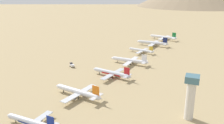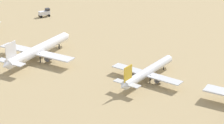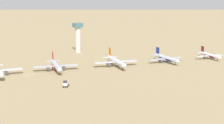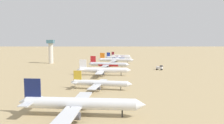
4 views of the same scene
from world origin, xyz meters
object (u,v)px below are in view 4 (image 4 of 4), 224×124
parked_jet_5 (115,60)px  parked_jet_7 (120,56)px  service_truck (160,67)px  parked_jet_6 (118,58)px  parked_jet_2 (100,83)px  control_tower (51,50)px  parked_jet_3 (103,70)px  parked_jet_1 (79,104)px  parked_jet_4 (108,64)px

parked_jet_5 → parked_jet_7: size_ratio=1.32×
parked_jet_5 → service_truck: (36.22, -52.01, -1.71)m
parked_jet_6 → service_truck: 97.59m
parked_jet_2 → control_tower: bearing=116.0°
parked_jet_3 → parked_jet_1: bearing=-93.0°
parked_jet_2 → parked_jet_7: parked_jet_2 is taller
parked_jet_2 → parked_jet_5: 122.58m
parked_jet_1 → parked_jet_7: parked_jet_1 is taller
parked_jet_7 → parked_jet_2: bearing=-95.1°
parked_jet_2 → parked_jet_7: 202.12m
parked_jet_1 → parked_jet_5: bearing=85.0°
parked_jet_1 → parked_jet_6: (18.26, 199.19, -0.74)m
parked_jet_2 → control_tower: control_tower is taller
parked_jet_6 → parked_jet_7: parked_jet_6 is taller
parked_jet_4 → control_tower: (-62.56, 42.87, 10.72)m
parked_jet_1 → parked_jet_2: size_ratio=1.31×
parked_jet_3 → service_truck: 53.66m
service_truck → parked_jet_2: bearing=-123.0°
parked_jet_3 → parked_jet_7: (18.32, 158.73, -0.84)m
parked_jet_2 → parked_jet_3: bearing=90.4°
parked_jet_3 → parked_jet_6: size_ratio=1.13×
parked_jet_5 → parked_jet_6: (4.39, 40.22, -0.55)m
control_tower → parked_jet_2: bearing=-64.0°
parked_jet_1 → control_tower: 169.45m
parked_jet_2 → control_tower: 137.31m
parked_jet_1 → parked_jet_3: (4.12, 79.33, -0.31)m
parked_jet_1 → parked_jet_5: parked_jet_1 is taller
parked_jet_4 → parked_jet_5: size_ratio=0.95×
parked_jet_4 → control_tower: 76.60m
parked_jet_6 → parked_jet_2: bearing=-94.9°
parked_jet_4 → control_tower: control_tower is taller
parked_jet_4 → parked_jet_6: bearing=82.2°
parked_jet_1 → service_truck: 118.12m
parked_jet_2 → parked_jet_6: 163.03m
parked_jet_2 → service_truck: 83.75m
parked_jet_2 → parked_jet_5: parked_jet_5 is taller
parked_jet_2 → parked_jet_4: (2.61, 80.14, 0.51)m
parked_jet_3 → parked_jet_4: 37.67m
parked_jet_3 → control_tower: (-59.64, 80.43, 10.61)m
parked_jet_1 → parked_jet_6: bearing=84.8°
parked_jet_4 → parked_jet_6: 83.06m
parked_jet_2 → parked_jet_6: (13.83, 162.44, 0.19)m
parked_jet_6 → control_tower: bearing=-151.9°
parked_jet_2 → parked_jet_5: size_ratio=0.80×
parked_jet_5 → parked_jet_6: parked_jet_5 is taller
parked_jet_6 → parked_jet_7: size_ratio=1.14×
parked_jet_4 → parked_jet_7: 122.15m
parked_jet_4 → parked_jet_7: parked_jet_4 is taller
parked_jet_3 → service_truck: bearing=31.0°
parked_jet_1 → parked_jet_7: bearing=84.6°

